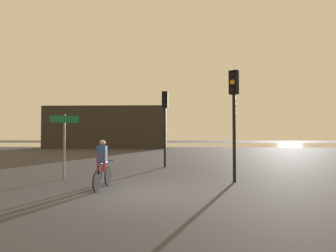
{
  "coord_description": "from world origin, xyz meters",
  "views": [
    {
      "loc": [
        0.94,
        -7.99,
        1.83
      ],
      "look_at": [
        0.5,
        5.0,
        2.2
      ],
      "focal_mm": 28.0,
      "sensor_mm": 36.0,
      "label": 1
    }
  ],
  "objects_px": {
    "direction_sign_post": "(64,137)",
    "cyclist": "(102,164)",
    "traffic_light_near_right": "(234,104)",
    "distant_building": "(107,127)",
    "traffic_light_center": "(165,114)"
  },
  "relations": [
    {
      "from": "direction_sign_post",
      "to": "cyclist",
      "type": "xyz_separation_m",
      "value": [
        2.08,
        -1.82,
        -0.88
      ]
    },
    {
      "from": "cyclist",
      "to": "traffic_light_near_right",
      "type": "bearing_deg",
      "value": 20.52
    },
    {
      "from": "distant_building",
      "to": "direction_sign_post",
      "type": "bearing_deg",
      "value": -79.18
    },
    {
      "from": "traffic_light_near_right",
      "to": "traffic_light_center",
      "type": "xyz_separation_m",
      "value": [
        -2.82,
        4.25,
        -0.07
      ]
    },
    {
      "from": "distant_building",
      "to": "cyclist",
      "type": "xyz_separation_m",
      "value": [
        6.35,
        -24.17,
        -1.77
      ]
    },
    {
      "from": "traffic_light_center",
      "to": "direction_sign_post",
      "type": "bearing_deg",
      "value": 47.27
    },
    {
      "from": "traffic_light_center",
      "to": "cyclist",
      "type": "distance_m",
      "value": 6.24
    },
    {
      "from": "traffic_light_near_right",
      "to": "traffic_light_center",
      "type": "bearing_deg",
      "value": -20.65
    },
    {
      "from": "traffic_light_near_right",
      "to": "direction_sign_post",
      "type": "distance_m",
      "value": 6.85
    },
    {
      "from": "traffic_light_near_right",
      "to": "direction_sign_post",
      "type": "xyz_separation_m",
      "value": [
        -6.72,
        0.46,
        -1.25
      ]
    },
    {
      "from": "traffic_light_near_right",
      "to": "cyclist",
      "type": "distance_m",
      "value": 5.28
    },
    {
      "from": "distant_building",
      "to": "cyclist",
      "type": "distance_m",
      "value": 25.05
    },
    {
      "from": "traffic_light_near_right",
      "to": "traffic_light_center",
      "type": "relative_size",
      "value": 1.02
    },
    {
      "from": "distant_building",
      "to": "direction_sign_post",
      "type": "distance_m",
      "value": 22.77
    },
    {
      "from": "distant_building",
      "to": "traffic_light_center",
      "type": "xyz_separation_m",
      "value": [
        8.17,
        -18.56,
        0.29
      ]
    }
  ]
}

